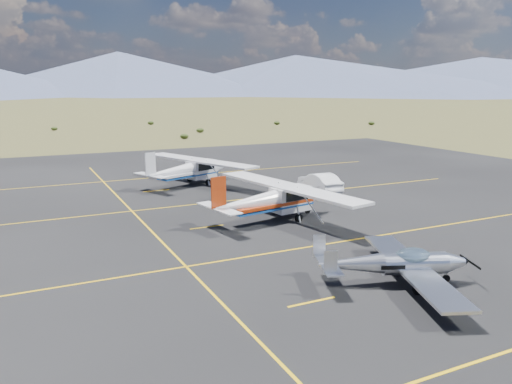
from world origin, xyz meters
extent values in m
plane|color=#383D1C|center=(0.00, 0.00, 0.00)|extent=(1600.00, 1600.00, 0.00)
cube|color=black|center=(0.00, 7.00, 0.00)|extent=(72.00, 72.00, 0.02)
cube|color=silver|center=(1.50, -3.72, 0.69)|extent=(4.20, 8.17, 0.11)
ellipsoid|color=#99BFD8|center=(1.50, -3.72, 1.13)|extent=(1.71, 1.34, 0.75)
cube|color=silver|center=(-1.66, -2.50, 0.94)|extent=(1.58, 2.79, 0.05)
cube|color=silver|center=(-2.15, -3.39, 1.36)|extent=(0.49, 0.23, 0.92)
cube|color=silver|center=(-1.43, -1.52, 1.36)|extent=(0.49, 0.23, 0.92)
cylinder|color=black|center=(2.87, -4.25, 0.17)|extent=(0.32, 0.19, 0.31)
cylinder|color=black|center=(0.93, -4.68, 0.19)|extent=(0.38, 0.23, 0.37)
cylinder|color=black|center=(1.72, -2.63, 0.19)|extent=(0.38, 0.23, 0.37)
cube|color=silver|center=(2.29, 7.37, 1.14)|extent=(2.55, 1.65, 1.45)
cube|color=silver|center=(2.08, 7.33, 1.89)|extent=(3.80, 11.93, 0.15)
cube|color=black|center=(2.29, 7.37, 1.44)|extent=(1.92, 1.57, 0.59)
cube|color=#A4300D|center=(0.91, 7.11, 1.03)|extent=(5.51, 2.22, 0.19)
cube|color=#A4300D|center=(-2.68, 6.45, 2.16)|extent=(0.91, 0.24, 1.72)
cube|color=silver|center=(-2.68, 6.45, 1.30)|extent=(1.42, 3.53, 0.06)
cylinder|color=black|center=(3.66, 7.63, 0.20)|extent=(0.40, 0.18, 0.39)
cylinder|color=black|center=(2.18, 6.20, 0.25)|extent=(0.49, 0.22, 0.47)
cylinder|color=black|center=(1.76, 8.42, 0.25)|extent=(0.49, 0.22, 0.47)
cube|color=silver|center=(1.19, 20.05, 1.12)|extent=(2.62, 2.00, 1.43)
cube|color=silver|center=(0.99, 19.97, 1.86)|extent=(5.89, 11.41, 0.15)
cube|color=black|center=(1.19, 20.05, 1.42)|extent=(2.04, 1.80, 0.58)
cube|color=silver|center=(-0.09, 19.53, 1.02)|extent=(5.37, 3.13, 0.19)
cube|color=silver|center=(-3.43, 18.18, 2.13)|extent=(0.86, 0.41, 1.69)
cube|color=silver|center=(-3.43, 18.18, 1.28)|extent=(2.01, 3.44, 0.06)
cylinder|color=black|center=(2.46, 20.56, 0.20)|extent=(0.39, 0.24, 0.38)
cylinder|color=black|center=(1.31, 18.90, 0.24)|extent=(0.48, 0.30, 0.47)
cylinder|color=black|center=(0.47, 20.96, 0.24)|extent=(0.48, 0.30, 0.47)
imported|color=white|center=(7.86, 12.76, 0.73)|extent=(1.80, 4.47, 1.44)
camera|label=1|loc=(-12.21, -17.90, 7.73)|focal=35.00mm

